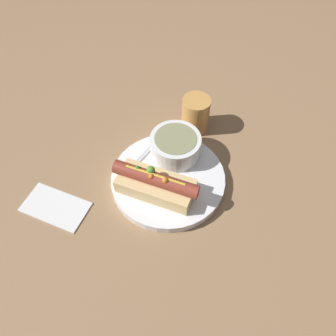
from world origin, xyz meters
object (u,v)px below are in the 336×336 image
hot_dog (156,184)px  soup_bowl (175,145)px  spoon (153,145)px  drinking_glass (196,114)px

hot_dog → soup_bowl: hot_dog is taller
soup_bowl → spoon: size_ratio=0.74×
soup_bowl → spoon: 0.06m
drinking_glass → hot_dog: bearing=-59.4°
hot_dog → spoon: 0.12m
hot_dog → soup_bowl: 0.11m
hot_dog → drinking_glass: size_ratio=1.91×
drinking_glass → spoon: bearing=-87.1°
hot_dog → soup_bowl: size_ratio=1.50×
hot_dog → spoon: hot_dog is taller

